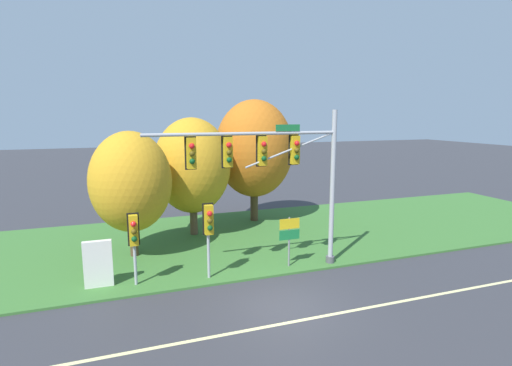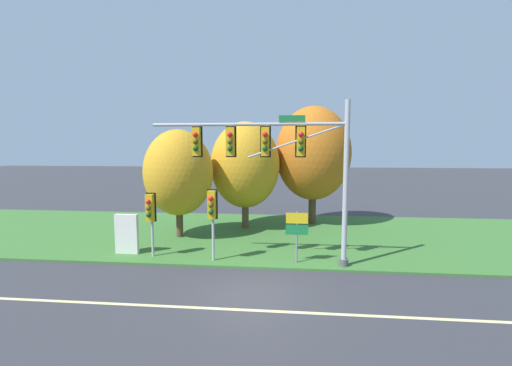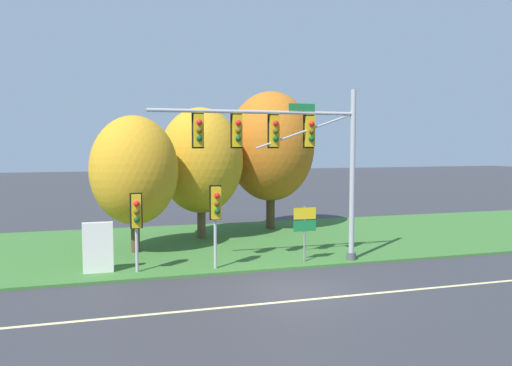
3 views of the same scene
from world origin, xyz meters
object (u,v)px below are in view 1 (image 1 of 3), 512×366
at_px(tree_left_of_mast, 192,166).
at_px(info_kiosk, 98,264).
at_px(pedestrian_signal_near_kerb, 209,224).
at_px(route_sign_post, 289,234).
at_px(tree_behind_signpost, 254,149).
at_px(tree_nearest_road, 131,182).
at_px(pedestrian_signal_further_along, 134,234).
at_px(traffic_signal_mast, 275,164).

relative_size(tree_left_of_mast, info_kiosk, 3.52).
xyz_separation_m(pedestrian_signal_near_kerb, route_sign_post, (3.73, 0.22, -0.84)).
relative_size(pedestrian_signal_near_kerb, tree_behind_signpost, 0.42).
bearing_deg(tree_left_of_mast, tree_behind_signpost, 22.03).
xyz_separation_m(route_sign_post, tree_nearest_road, (-6.56, 3.83, 2.13)).
bearing_deg(tree_behind_signpost, route_sign_post, -98.26).
xyz_separation_m(tree_left_of_mast, info_kiosk, (-4.96, -5.87, -3.04)).
relative_size(pedestrian_signal_further_along, tree_behind_signpost, 0.39).
bearing_deg(info_kiosk, tree_behind_signpost, 39.41).
xyz_separation_m(pedestrian_signal_near_kerb, info_kiosk, (-4.35, 0.76, -1.42)).
height_order(pedestrian_signal_further_along, tree_behind_signpost, tree_behind_signpost).
distance_m(traffic_signal_mast, route_sign_post, 3.33).
bearing_deg(info_kiosk, tree_left_of_mast, 49.82).
relative_size(route_sign_post, tree_nearest_road, 0.37).
relative_size(route_sign_post, tree_behind_signpost, 0.29).
relative_size(pedestrian_signal_further_along, info_kiosk, 1.58).
relative_size(tree_nearest_road, info_kiosk, 3.20).
bearing_deg(tree_left_of_mast, pedestrian_signal_near_kerb, -95.23).
relative_size(traffic_signal_mast, info_kiosk, 4.46).
bearing_deg(pedestrian_signal_further_along, info_kiosk, 161.67).
relative_size(traffic_signal_mast, tree_left_of_mast, 1.27).
bearing_deg(traffic_signal_mast, info_kiosk, 173.98).
height_order(route_sign_post, tree_nearest_road, tree_nearest_road).
bearing_deg(traffic_signal_mast, tree_behind_signpost, 76.58).
distance_m(pedestrian_signal_near_kerb, route_sign_post, 3.83).
xyz_separation_m(traffic_signal_mast, pedestrian_signal_further_along, (-5.87, 0.30, -2.59)).
bearing_deg(tree_behind_signpost, pedestrian_signal_further_along, -134.24).
xyz_separation_m(pedestrian_signal_near_kerb, tree_left_of_mast, (0.61, 6.63, 1.61)).
xyz_separation_m(traffic_signal_mast, tree_behind_signpost, (2.00, 8.38, -0.07)).
bearing_deg(route_sign_post, traffic_signal_mast, -164.81).
relative_size(traffic_signal_mast, route_sign_post, 3.72).
bearing_deg(tree_nearest_road, tree_left_of_mast, 36.94).
height_order(route_sign_post, tree_behind_signpost, tree_behind_signpost).
bearing_deg(pedestrian_signal_near_kerb, traffic_signal_mast, -0.05).
xyz_separation_m(route_sign_post, info_kiosk, (-8.08, 0.55, -0.59)).
distance_m(tree_left_of_mast, info_kiosk, 8.26).
distance_m(traffic_signal_mast, pedestrian_signal_further_along, 6.42).
relative_size(pedestrian_signal_near_kerb, route_sign_post, 1.42).
relative_size(traffic_signal_mast, pedestrian_signal_near_kerb, 2.61).
height_order(pedestrian_signal_further_along, route_sign_post, pedestrian_signal_further_along).
bearing_deg(traffic_signal_mast, pedestrian_signal_near_kerb, 179.95).
relative_size(pedestrian_signal_near_kerb, pedestrian_signal_further_along, 1.08).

